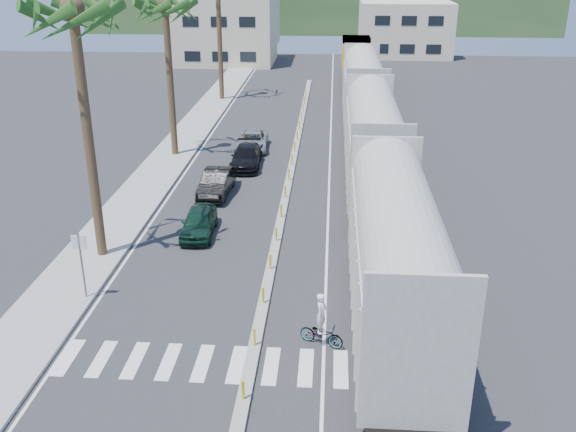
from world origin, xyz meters
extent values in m
plane|color=#28282B|center=(0.00, 0.00, 0.00)|extent=(140.00, 140.00, 0.00)
cube|color=gray|center=(-8.50, 25.00, 0.07)|extent=(3.00, 90.00, 0.15)
cube|color=black|center=(4.28, 28.00, 0.03)|extent=(0.12, 100.00, 0.06)
cube|color=black|center=(5.72, 28.00, 0.03)|extent=(0.12, 100.00, 0.06)
cube|color=gray|center=(0.00, 20.00, 0.07)|extent=(0.45, 60.00, 0.15)
cylinder|color=yellow|center=(0.00, -4.00, 0.50)|extent=(0.10, 0.10, 0.70)
cylinder|color=yellow|center=(0.00, -1.00, 0.50)|extent=(0.10, 0.10, 0.70)
cylinder|color=yellow|center=(0.00, 2.00, 0.50)|extent=(0.10, 0.10, 0.70)
cylinder|color=yellow|center=(0.00, 5.00, 0.50)|extent=(0.10, 0.10, 0.70)
cylinder|color=yellow|center=(0.00, 8.00, 0.50)|extent=(0.10, 0.10, 0.70)
cylinder|color=yellow|center=(0.00, 11.00, 0.50)|extent=(0.10, 0.10, 0.70)
cylinder|color=yellow|center=(0.00, 14.00, 0.50)|extent=(0.10, 0.10, 0.70)
cylinder|color=yellow|center=(0.00, 17.00, 0.50)|extent=(0.10, 0.10, 0.70)
cylinder|color=yellow|center=(0.00, 20.00, 0.50)|extent=(0.10, 0.10, 0.70)
cylinder|color=yellow|center=(0.00, 23.00, 0.50)|extent=(0.10, 0.10, 0.70)
cylinder|color=yellow|center=(0.00, 26.00, 0.50)|extent=(0.10, 0.10, 0.70)
cylinder|color=yellow|center=(0.00, 29.00, 0.50)|extent=(0.10, 0.10, 0.70)
cylinder|color=yellow|center=(0.00, 32.00, 0.50)|extent=(0.10, 0.10, 0.70)
cylinder|color=yellow|center=(0.00, 35.00, 0.50)|extent=(0.10, 0.10, 0.70)
cylinder|color=yellow|center=(0.00, 38.00, 0.50)|extent=(0.10, 0.10, 0.70)
cylinder|color=yellow|center=(0.00, 41.00, 0.50)|extent=(0.10, 0.10, 0.70)
cube|color=silver|center=(0.00, -2.00, 0.01)|extent=(14.00, 2.20, 0.01)
cube|color=silver|center=(-6.80, 25.00, 0.00)|extent=(0.12, 90.00, 0.01)
cube|color=silver|center=(2.50, 25.00, 0.00)|extent=(0.12, 90.00, 0.01)
cube|color=#A4A296|center=(5.00, 0.36, 2.70)|extent=(3.00, 12.88, 3.40)
cylinder|color=#A4A296|center=(5.00, 0.36, 4.40)|extent=(2.90, 12.58, 2.90)
cube|color=black|center=(5.00, 0.36, 0.50)|extent=(2.60, 12.88, 1.00)
cube|color=#A4A296|center=(5.00, 15.36, 2.70)|extent=(3.00, 12.88, 3.40)
cylinder|color=#A4A296|center=(5.00, 15.36, 4.40)|extent=(2.90, 12.58, 2.90)
cube|color=black|center=(5.00, 15.36, 0.50)|extent=(2.60, 12.88, 1.00)
cube|color=#A4A296|center=(5.00, 30.36, 2.70)|extent=(3.00, 12.88, 3.40)
cylinder|color=#A4A296|center=(5.00, 30.36, 4.40)|extent=(2.90, 12.58, 2.90)
cube|color=black|center=(5.00, 30.36, 0.50)|extent=(2.60, 12.88, 1.00)
cube|color=#4C4C4F|center=(5.00, 46.36, 1.05)|extent=(3.00, 17.00, 0.50)
cube|color=#C09812|center=(5.00, 45.36, 2.60)|extent=(2.70, 12.24, 2.60)
cube|color=#C09812|center=(5.00, 52.14, 2.90)|extent=(3.00, 3.74, 3.20)
cube|color=black|center=(5.00, 46.36, 0.45)|extent=(2.60, 13.60, 0.90)
cylinder|color=brown|center=(-8.00, 6.00, 5.50)|extent=(0.44, 0.44, 11.00)
sphere|color=#255219|center=(-8.00, 6.00, 11.15)|extent=(3.20, 3.20, 3.20)
cylinder|color=brown|center=(-8.30, 22.00, 5.00)|extent=(0.44, 0.44, 10.00)
sphere|color=#255219|center=(-8.30, 22.00, 10.15)|extent=(3.20, 3.20, 3.20)
cylinder|color=brown|center=(-8.00, 40.00, 6.00)|extent=(0.44, 0.44, 12.00)
cylinder|color=slate|center=(-7.30, 2.00, 1.50)|extent=(0.08, 0.08, 3.00)
cube|color=silver|center=(-7.30, 2.00, 2.60)|extent=(0.60, 0.04, 0.60)
cube|color=beige|center=(-11.00, 62.00, 4.00)|extent=(12.00, 10.00, 8.00)
cube|color=beige|center=(-13.00, 78.00, 5.00)|extent=(14.00, 12.00, 10.00)
cube|color=beige|center=(12.00, 70.00, 3.50)|extent=(12.00, 10.00, 7.00)
imported|color=#103021|center=(-3.97, 8.81, 0.67)|extent=(1.87, 4.02, 1.33)
imported|color=black|center=(-4.06, 14.57, 0.73)|extent=(1.88, 4.54, 1.46)
imported|color=black|center=(-3.02, 19.87, 0.68)|extent=(2.24, 4.80, 1.35)
imported|color=#B0B3B5|center=(-3.07, 23.84, 0.63)|extent=(2.51, 4.70, 1.25)
imported|color=#9EA0A5|center=(2.40, -0.56, 0.44)|extent=(1.76, 2.09, 0.88)
imported|color=white|center=(2.38, -0.56, 1.32)|extent=(0.82, 0.76, 1.54)
camera|label=1|loc=(2.57, -20.38, 13.30)|focal=40.00mm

